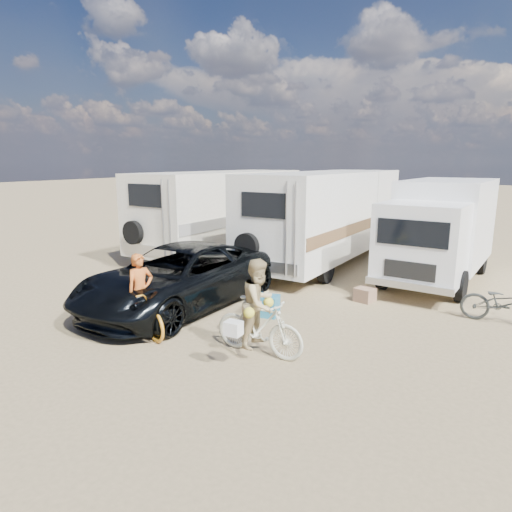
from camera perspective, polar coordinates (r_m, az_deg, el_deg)
The scene contains 12 objects.
ground at distance 9.44m, azimuth -4.47°, elevation -9.98°, with size 140.00×140.00×0.00m, color #99825B.
rv_main at distance 15.76m, azimuth 9.03°, elevation 4.86°, with size 2.52×8.46×3.19m, color silver, non-canonical shape.
rv_left at distance 17.47m, azimuth -4.46°, elevation 5.61°, with size 2.57×8.07×3.16m, color white, non-canonical shape.
box_truck at distance 14.20m, azimuth 22.55°, elevation 2.89°, with size 2.26×5.91×3.00m, color white, non-canonical shape.
dark_suv at distance 11.00m, azimuth -9.95°, elevation -2.70°, with size 2.55×5.52×1.54m, color black.
bike_man at distance 9.59m, azimuth -14.53°, elevation -6.76°, with size 0.67×1.93×1.02m, color orange.
bike_woman at distance 8.29m, azimuth 0.40°, elevation -9.09°, with size 0.51×1.82×1.09m, color beige.
rider_man at distance 9.51m, azimuth -14.61°, elevation -5.30°, with size 0.56×0.37×1.53m, color #BE5920.
rider_woman at distance 8.20m, azimuth 0.40°, elevation -7.27°, with size 0.80×0.63×1.65m, color tan.
bike_parked at distance 11.25m, azimuth 29.51°, elevation -5.32°, with size 0.64×1.83×0.96m, color #2A2D2A.
cooler at distance 10.41m, azimuth 1.20°, elevation -6.39°, with size 0.61×0.44×0.49m, color teal.
crate at distance 11.78m, azimuth 13.88°, elevation -4.86°, with size 0.44×0.44×0.35m, color #8A654E.
Camera 1 is at (4.71, -7.38, 3.55)m, focal length 31.00 mm.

